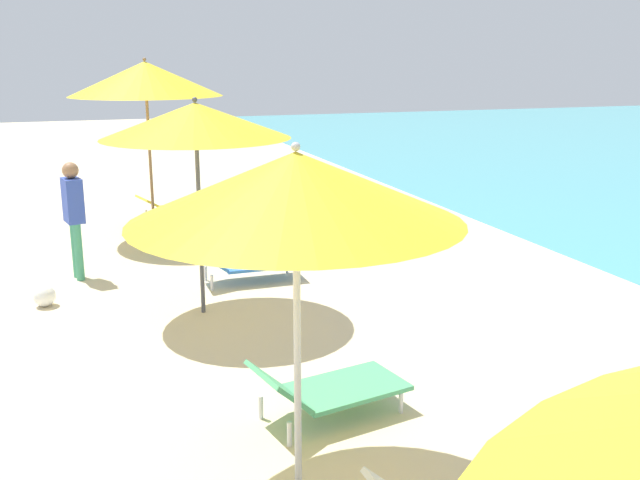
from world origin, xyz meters
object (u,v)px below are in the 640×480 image
object	(u,v)px
lounger_farthest_inland	(203,230)
beach_ball	(44,296)
umbrella_fourth	(196,121)
umbrella_farthest	(145,79)
lounger_farthest_shoreside	(179,206)
umbrella_third	(296,188)
lounger_third_shoreside	(327,388)
lounger_fourth_shoreside	(247,263)
person_walking_near	(74,209)

from	to	relation	value
lounger_farthest_inland	beach_ball	bearing A→B (deg)	-131.99
umbrella_fourth	umbrella_farthest	size ratio (longest dim) A/B	0.86
umbrella_farthest	beach_ball	bearing A→B (deg)	-117.53
lounger_farthest_shoreside	umbrella_farthest	bearing A→B (deg)	-133.14
umbrella_third	lounger_third_shoreside	distance (m)	2.20
lounger_third_shoreside	lounger_farthest_inland	world-z (taller)	lounger_farthest_inland
lounger_farthest_inland	beach_ball	world-z (taller)	lounger_farthest_inland
lounger_fourth_shoreside	umbrella_farthest	bearing A→B (deg)	106.33
lounger_farthest_shoreside	person_walking_near	xyz separation A→B (m)	(-1.86, -3.24, 0.71)
umbrella_fourth	beach_ball	world-z (taller)	umbrella_fourth
umbrella_third	person_walking_near	distance (m)	6.07
lounger_fourth_shoreside	lounger_farthest_inland	distance (m)	1.92
lounger_fourth_shoreside	umbrella_farthest	distance (m)	3.97
umbrella_third	beach_ball	bearing A→B (deg)	110.80
umbrella_farthest	lounger_farthest_shoreside	distance (m)	2.65
umbrella_fourth	beach_ball	distance (m)	2.93
umbrella_third	lounger_farthest_inland	size ratio (longest dim) A/B	1.65
umbrella_third	lounger_third_shoreside	bearing A→B (deg)	59.74
lounger_third_shoreside	lounger_farthest_shoreside	xyz separation A→B (m)	(-0.07, 8.09, 0.00)
lounger_farthest_shoreside	person_walking_near	world-z (taller)	person_walking_near
person_walking_near	lounger_third_shoreside	bearing A→B (deg)	-80.79
umbrella_farthest	person_walking_near	world-z (taller)	umbrella_farthest
umbrella_third	lounger_fourth_shoreside	size ratio (longest dim) A/B	1.75
lounger_farthest_inland	lounger_farthest_shoreside	bearing A→B (deg)	97.89
umbrella_third	lounger_third_shoreside	xyz separation A→B (m)	(0.55, 0.94, -1.91)
lounger_fourth_shoreside	lounger_farthest_shoreside	world-z (taller)	lounger_fourth_shoreside
lounger_fourth_shoreside	lounger_farthest_inland	size ratio (longest dim) A/B	0.94
umbrella_fourth	lounger_farthest_shoreside	distance (m)	5.55
lounger_fourth_shoreside	umbrella_fourth	bearing A→B (deg)	-127.51
umbrella_third	beach_ball	size ratio (longest dim) A/B	9.14
umbrella_farthest	lounger_farthest_shoreside	size ratio (longest dim) A/B	1.84
lounger_third_shoreside	umbrella_fourth	world-z (taller)	umbrella_fourth
lounger_farthest_shoreside	person_walking_near	distance (m)	3.80
umbrella_third	umbrella_fourth	bearing A→B (deg)	89.82
lounger_farthest_shoreside	beach_ball	world-z (taller)	lounger_farthest_shoreside
lounger_third_shoreside	umbrella_fourth	bearing A→B (deg)	88.96
lounger_farthest_inland	person_walking_near	xyz separation A→B (m)	(-1.91, -1.01, 0.66)
umbrella_third	person_walking_near	xyz separation A→B (m)	(-1.37, 5.79, -1.20)
lounger_farthest_shoreside	person_walking_near	size ratio (longest dim) A/B	1.00
lounger_farthest_inland	lounger_fourth_shoreside	bearing A→B (deg)	-75.99
lounger_third_shoreside	lounger_farthest_inland	distance (m)	5.85
umbrella_fourth	umbrella_farthest	bearing A→B (deg)	91.66
lounger_farthest_shoreside	lounger_farthest_inland	xyz separation A→B (m)	(0.06, -2.24, 0.04)
lounger_farthest_inland	person_walking_near	world-z (taller)	person_walking_near
lounger_fourth_shoreside	umbrella_third	bearing A→B (deg)	-99.23
lounger_fourth_shoreside	lounger_third_shoreside	bearing A→B (deg)	-93.55
umbrella_third	lounger_farthest_inland	world-z (taller)	umbrella_third
lounger_farthest_inland	beach_ball	size ratio (longest dim) A/B	5.54
lounger_fourth_shoreside	lounger_farthest_shoreside	distance (m)	4.15
umbrella_farthest	lounger_farthest_inland	bearing A→B (deg)	-61.00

